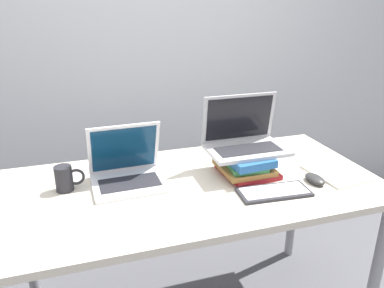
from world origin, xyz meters
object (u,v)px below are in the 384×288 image
at_px(laptop_on_books, 244,139).
at_px(wireless_keyboard, 274,192).
at_px(laptop_left, 127,171).
at_px(mug, 65,178).
at_px(mouse, 315,179).
at_px(notepad, 335,173).
at_px(book_stack, 245,164).

distance_m(laptop_on_books, wireless_keyboard, 0.29).
relative_size(laptop_left, mug, 2.62).
bearing_deg(mouse, mug, 166.34).
height_order(mouse, mug, mug).
distance_m(laptop_on_books, notepad, 0.43).
distance_m(laptop_left, mouse, 0.80).
bearing_deg(wireless_keyboard, notepad, 12.29).
relative_size(mouse, notepad, 0.42).
bearing_deg(mug, mouse, -13.66).
distance_m(laptop_left, mug, 0.25).
height_order(laptop_left, wireless_keyboard, laptop_left).
bearing_deg(notepad, mouse, -163.38).
xyz_separation_m(book_stack, notepad, (0.38, -0.12, -0.04)).
height_order(wireless_keyboard, notepad, wireless_keyboard).
xyz_separation_m(book_stack, mouse, (0.25, -0.16, -0.03)).
relative_size(book_stack, laptop_on_books, 0.73).
bearing_deg(book_stack, laptop_left, 171.22).
bearing_deg(book_stack, wireless_keyboard, -80.01).
xyz_separation_m(book_stack, wireless_keyboard, (0.04, -0.20, -0.04)).
relative_size(laptop_on_books, wireless_keyboard, 1.17).
height_order(book_stack, wireless_keyboard, book_stack).
xyz_separation_m(wireless_keyboard, mouse, (0.21, 0.04, 0.01)).
bearing_deg(wireless_keyboard, book_stack, 99.99).
bearing_deg(mug, wireless_keyboard, -19.47).
height_order(laptop_on_books, notepad, laptop_on_books).
bearing_deg(mouse, laptop_on_books, 137.57).
height_order(wireless_keyboard, mouse, mouse).
bearing_deg(laptop_left, book_stack, -8.78).
relative_size(laptop_on_books, notepad, 1.31).
bearing_deg(wireless_keyboard, laptop_on_books, 95.02).
bearing_deg(mug, laptop_left, -0.88).
bearing_deg(wireless_keyboard, mug, 160.53).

